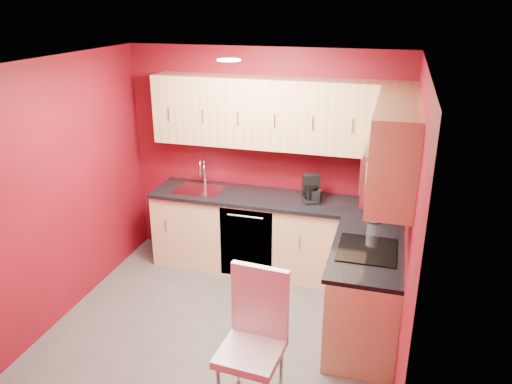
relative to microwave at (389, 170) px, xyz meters
The scene contains 21 objects.
floor 2.18m from the microwave, behind, with size 3.20×3.20×0.00m, color #4D4B48.
ceiling 1.64m from the microwave, behind, with size 3.20×3.20×0.00m, color white.
wall_back 1.95m from the microwave, 136.99° to the left, with size 3.20×3.20×0.00m, color maroon.
wall_front 2.24m from the microwave, 129.35° to the right, with size 3.20×3.20×0.00m, color maroon.
wall_left 3.03m from the microwave, behind, with size 3.00×3.00×0.00m, color maroon.
wall_right 0.50m from the microwave, 44.09° to the right, with size 3.00×3.00×0.00m, color maroon.
base_cabinets_back 1.98m from the microwave, 140.04° to the left, with size 2.80×0.60×0.87m, color #EABE86.
base_cabinets_right 1.23m from the microwave, 151.81° to the left, with size 0.60×1.30×0.87m, color #EABE86.
countertop_back 1.73m from the microwave, 140.47° to the left, with size 2.80×0.63×0.04m, color black.
countertop_right 0.78m from the microwave, 162.04° to the left, with size 0.63×1.27×0.04m, color black.
upper_cabinets_back 1.65m from the microwave, 136.69° to the left, with size 2.80×0.35×0.75m, color tan.
upper_cabinets_right 0.33m from the microwave, 82.65° to the left, with size 0.35×1.55×0.75m.
microwave is the anchor object (origin of this frame).
cooktop 0.75m from the microwave, behind, with size 0.50×0.55×0.01m, color black.
sink 2.43m from the microwave, 154.40° to the left, with size 0.52×0.42×0.35m.
dishwasher_front 2.02m from the microwave, 153.81° to the left, with size 0.60×0.02×0.82m, color black.
downlight 1.62m from the microwave, behind, with size 0.20×0.20×0.01m, color white.
coffee_maker 1.40m from the microwave, 128.26° to the left, with size 0.17×0.23×0.29m, color black, non-canonical shape.
napkin_holder 1.40m from the microwave, 127.53° to the left, with size 0.13×0.13×0.15m, color black, non-canonical shape.
paper_towel 0.89m from the microwave, 98.18° to the left, with size 0.17×0.17×0.29m, color white, non-canonical shape.
dining_chair 1.77m from the microwave, 128.15° to the right, with size 0.45×0.47×1.12m, color silver, non-canonical shape.
Camera 1 is at (1.41, -3.81, 2.96)m, focal length 35.00 mm.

